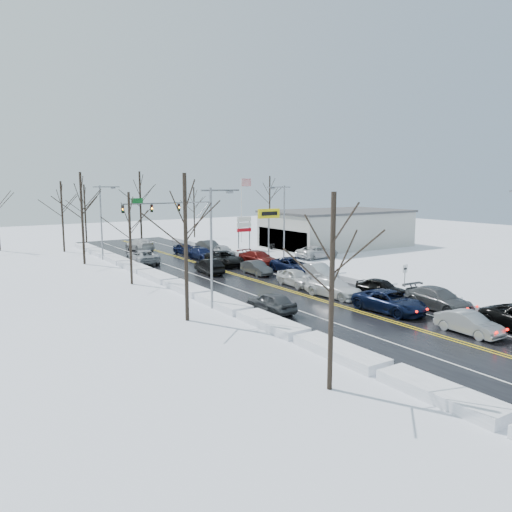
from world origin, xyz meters
TOP-DOWN VIEW (x-y plane):
  - ground at (0.00, 0.00)m, footprint 160.00×160.00m
  - road_surface at (0.00, 2.00)m, footprint 14.00×84.00m
  - snow_bank_left at (-7.60, 2.00)m, footprint 1.79×72.00m
  - snow_bank_right at (7.60, 2.00)m, footprint 1.79×72.00m
  - traffic_signal_mast at (3.45, 27.99)m, footprint 13.28×0.39m
  - tires_plus_sign at (10.50, 15.99)m, footprint 3.20×0.34m
  - used_vehicles_sign at (10.50, 22.00)m, footprint 2.20×0.22m
  - speed_limit_sign at (8.20, -8.00)m, footprint 0.55×0.09m
  - flagpole at (15.17, 30.00)m, footprint 1.87×1.20m
  - dealership_building at (23.98, 18.00)m, footprint 20.40×12.40m
  - streetlight_ne at (8.30, 10.00)m, footprint 3.20×0.25m
  - streetlight_sw at (-8.30, -4.00)m, footprint 3.20×0.25m
  - streetlight_nw at (-8.30, 24.00)m, footprint 3.20×0.25m
  - tree_left_a at (-11.00, -20.00)m, footprint 3.60×3.60m
  - tree_left_b at (-11.50, -6.00)m, footprint 4.00×4.00m
  - tree_left_c at (-10.50, 8.00)m, footprint 3.40×3.40m
  - tree_left_d at (-11.20, 22.00)m, footprint 4.20×4.20m
  - tree_left_e at (-10.80, 34.00)m, footprint 3.80×3.80m
  - tree_far_b at (-6.00, 41.00)m, footprint 3.60×3.60m
  - tree_far_c at (2.00, 39.00)m, footprint 4.40×4.40m
  - tree_far_d at (12.00, 40.50)m, footprint 3.40×3.40m
  - tree_far_e at (28.00, 41.00)m, footprint 4.20×4.20m
  - queued_car_1 at (1.82, -18.47)m, footprint 1.64×4.31m
  - queued_car_2 at (1.79, -12.11)m, footprint 2.97×5.82m
  - queued_car_3 at (1.68, -6.17)m, footprint 2.86×5.58m
  - queued_car_4 at (1.75, -1.03)m, footprint 2.11×4.65m
  - queued_car_5 at (1.82, 5.65)m, footprint 1.58×4.26m
  - queued_car_6 at (1.80, 12.22)m, footprint 3.06×6.06m
  - queued_car_7 at (1.72, 17.52)m, footprint 2.04×4.96m
  - queued_car_8 at (1.90, 22.75)m, footprint 2.10×4.34m
  - queued_car_11 at (5.38, -13.57)m, footprint 2.67×5.72m
  - queued_car_12 at (5.07, -8.22)m, footprint 2.29×4.57m
  - queued_car_13 at (5.33, 0.03)m, footprint 2.27×4.91m
  - queued_car_14 at (5.37, 4.09)m, footprint 3.15×6.08m
  - queued_car_15 at (5.09, 10.15)m, footprint 3.06×5.91m
  - queued_car_16 at (5.25, 18.57)m, footprint 1.92×4.30m
  - queued_car_17 at (5.21, 22.34)m, footprint 1.86×4.97m
  - oncoming_car_0 at (-1.91, 8.90)m, footprint 2.02×4.74m
  - oncoming_car_1 at (-5.36, 18.83)m, footprint 3.02×5.91m
  - oncoming_car_2 at (-1.77, 29.52)m, footprint 2.74×5.95m
  - oncoming_car_3 at (-5.39, -7.31)m, footprint 1.96×4.48m
  - parked_car_0 at (14.17, 10.70)m, footprint 5.90×3.02m
  - parked_car_1 at (17.15, 16.77)m, footprint 2.62×5.80m
  - parked_car_2 at (14.86, 21.44)m, footprint 2.27×4.49m

SIDE VIEW (x-z plane):
  - ground at x=0.00m, z-range 0.00..0.00m
  - snow_bank_left at x=-7.60m, z-range -0.27..0.27m
  - snow_bank_right at x=7.60m, z-range -0.27..0.27m
  - queued_car_1 at x=1.82m, z-range -0.70..0.70m
  - queued_car_2 at x=1.79m, z-range -0.79..0.79m
  - queued_car_3 at x=1.68m, z-range -0.77..0.77m
  - queued_car_4 at x=1.75m, z-range -0.77..0.77m
  - queued_car_5 at x=1.82m, z-range -0.70..0.70m
  - queued_car_6 at x=1.80m, z-range -0.82..0.82m
  - queued_car_7 at x=1.72m, z-range -0.72..0.72m
  - queued_car_8 at x=1.90m, z-range -0.71..0.71m
  - queued_car_11 at x=5.38m, z-range -0.81..0.81m
  - queued_car_12 at x=5.07m, z-range -0.75..0.75m
  - queued_car_13 at x=5.33m, z-range -0.78..0.78m
  - queued_car_14 at x=5.37m, z-range -0.82..0.82m
  - queued_car_15 at x=5.09m, z-range -0.82..0.82m
  - queued_car_16 at x=5.25m, z-range -0.72..0.72m
  - queued_car_17 at x=5.21m, z-range -0.81..0.81m
  - oncoming_car_0 at x=-1.91m, z-range -0.76..0.76m
  - oncoming_car_1 at x=-5.36m, z-range -0.80..0.80m
  - oncoming_car_2 at x=-1.77m, z-range -0.84..0.84m
  - oncoming_car_3 at x=-5.39m, z-range -0.75..0.75m
  - parked_car_0 at x=14.17m, z-range -0.80..0.80m
  - parked_car_1 at x=17.15m, z-range -0.83..0.83m
  - parked_car_2 at x=14.86m, z-range -0.73..0.73m
  - road_surface at x=0.00m, z-range 0.00..0.01m
  - speed_limit_sign at x=8.20m, z-range 0.46..2.81m
  - dealership_building at x=23.98m, z-range 0.01..5.31m
  - used_vehicles_sign at x=10.50m, z-range 0.99..5.64m
  - tires_plus_sign at x=10.50m, z-range 1.99..7.99m
  - streetlight_ne at x=8.30m, z-range 0.81..9.81m
  - streetlight_sw at x=-8.30m, z-range 0.81..9.81m
  - streetlight_nw at x=-8.30m, z-range 0.81..9.81m
  - traffic_signal_mast at x=3.45m, z-range 1.48..9.48m
  - flagpole at x=15.17m, z-range 0.93..10.93m
  - tree_left_c at x=-10.50m, z-range 1.69..10.19m
  - tree_far_d at x=12.00m, z-range 1.69..10.19m
  - tree_left_a at x=-11.00m, z-range 1.79..10.79m
  - tree_far_b at x=-6.00m, z-range 1.79..10.79m
  - tree_left_e at x=-10.80m, z-range 1.89..11.39m
  - tree_left_b at x=-11.50m, z-range 1.99..11.99m
  - tree_left_d at x=-11.20m, z-range 2.08..12.58m
  - tree_far_e at x=28.00m, z-range 2.08..12.58m
  - tree_far_c at x=2.00m, z-range 2.18..13.18m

